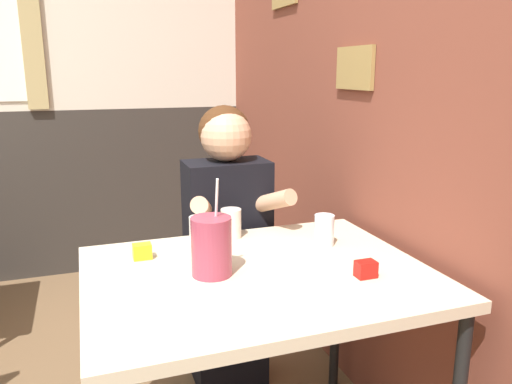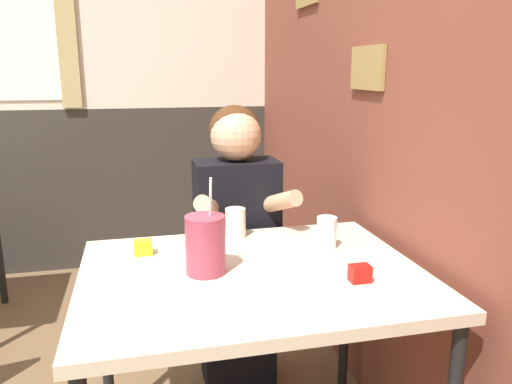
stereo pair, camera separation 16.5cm
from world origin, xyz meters
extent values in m
cube|color=brown|center=(1.48, 1.20, 1.35)|extent=(0.06, 4.39, 2.70)
cube|color=olive|center=(1.44, 0.76, 1.35)|extent=(0.02, 0.27, 0.17)
cube|color=#332D28|center=(0.00, 2.42, 0.55)|extent=(5.91, 0.06, 1.10)
cube|color=tan|center=(0.17, 2.37, 1.55)|extent=(0.12, 0.02, 0.88)
cube|color=beige|center=(0.89, 0.33, 0.72)|extent=(1.04, 0.81, 0.04)
cylinder|color=black|center=(0.40, 0.69, 0.35)|extent=(0.04, 0.04, 0.71)
cylinder|color=black|center=(1.37, 0.69, 0.35)|extent=(0.04, 0.04, 0.71)
cube|color=black|center=(0.95, 0.88, 0.23)|extent=(0.31, 0.20, 0.47)
cube|color=black|center=(0.95, 0.88, 0.73)|extent=(0.34, 0.20, 0.52)
sphere|color=#472814|center=(0.95, 0.90, 1.11)|extent=(0.21, 0.21, 0.21)
sphere|color=tan|center=(0.95, 0.88, 1.09)|extent=(0.20, 0.20, 0.20)
cylinder|color=tan|center=(0.81, 0.74, 0.84)|extent=(0.14, 0.27, 0.15)
cylinder|color=tan|center=(1.08, 0.74, 0.84)|extent=(0.14, 0.27, 0.15)
cylinder|color=#99384C|center=(0.75, 0.35, 0.83)|extent=(0.12, 0.12, 0.18)
cylinder|color=white|center=(0.76, 0.35, 0.97)|extent=(0.01, 0.04, 0.14)
cylinder|color=silver|center=(1.18, 0.47, 0.80)|extent=(0.07, 0.07, 0.11)
cylinder|color=silver|center=(0.77, 0.60, 0.80)|extent=(0.07, 0.07, 0.11)
cylinder|color=silver|center=(0.90, 0.66, 0.80)|extent=(0.08, 0.08, 0.11)
cube|color=#B7140F|center=(1.17, 0.18, 0.77)|extent=(0.06, 0.04, 0.05)
cube|color=yellow|center=(0.56, 0.55, 0.77)|extent=(0.06, 0.04, 0.05)
camera|label=1|loc=(0.41, -1.03, 1.34)|focal=35.00mm
camera|label=2|loc=(0.56, -1.07, 1.34)|focal=35.00mm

